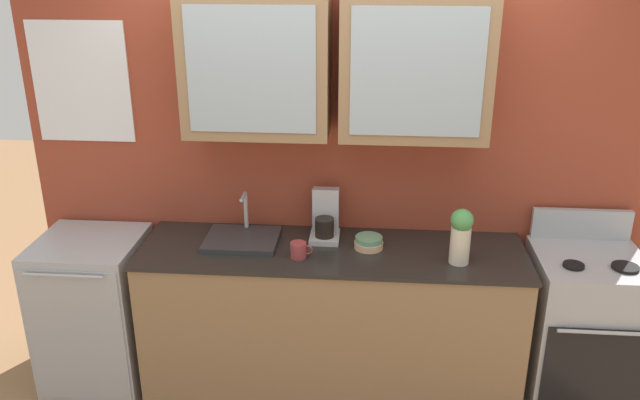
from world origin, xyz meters
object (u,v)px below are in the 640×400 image
at_px(sink_faucet, 242,238).
at_px(cup_near_sink, 299,250).
at_px(stove_range, 581,331).
at_px(bowl_stack, 369,242).
at_px(dishwasher, 96,311).
at_px(vase, 461,235).
at_px(coffee_maker, 325,220).

bearing_deg(sink_faucet, cup_near_sink, -26.98).
relative_size(stove_range, bowl_stack, 6.85).
relative_size(sink_faucet, dishwasher, 0.44).
relative_size(bowl_stack, cup_near_sink, 1.32).
bearing_deg(stove_range, sink_faucet, 178.17).
distance_m(cup_near_sink, dishwasher, 1.36).
bearing_deg(sink_faucet, vase, -7.75).
distance_m(bowl_stack, dishwasher, 1.71).
bearing_deg(dishwasher, vase, -2.67).
height_order(stove_range, coffee_maker, coffee_maker).
xyz_separation_m(sink_faucet, bowl_stack, (0.73, -0.03, 0.01)).
relative_size(vase, dishwasher, 0.33).
xyz_separation_m(dishwasher, coffee_maker, (1.38, 0.17, 0.58)).
relative_size(cup_near_sink, dishwasher, 0.13).
xyz_separation_m(vase, cup_near_sink, (-0.87, -0.01, -0.12)).
bearing_deg(dishwasher, cup_near_sink, -5.06).
distance_m(stove_range, dishwasher, 2.86).
distance_m(stove_range, coffee_maker, 1.60).
bearing_deg(dishwasher, coffee_maker, 6.84).
relative_size(stove_range, sink_faucet, 2.68).
bearing_deg(sink_faucet, bowl_stack, -2.00).
distance_m(stove_range, sink_faucet, 2.02).
height_order(stove_range, sink_faucet, sink_faucet).
xyz_separation_m(bowl_stack, dishwasher, (-1.63, -0.04, -0.50)).
xyz_separation_m(bowl_stack, coffee_maker, (-0.26, 0.12, 0.07)).
bearing_deg(stove_range, bowl_stack, 178.27).
relative_size(sink_faucet, coffee_maker, 1.44).
height_order(cup_near_sink, dishwasher, cup_near_sink).
distance_m(stove_range, vase, 0.98).
height_order(cup_near_sink, coffee_maker, coffee_maker).
bearing_deg(dishwasher, sink_faucet, 4.21).
distance_m(sink_faucet, bowl_stack, 0.73).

